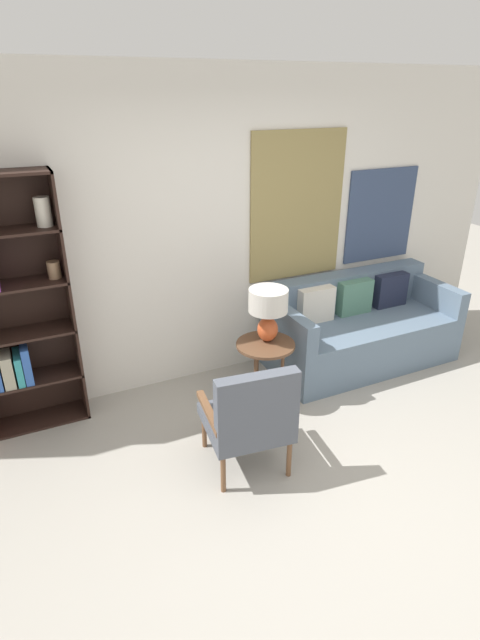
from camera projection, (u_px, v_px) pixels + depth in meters
ground_plane at (330, 512)px, 3.24m from camera, size 14.00×14.00×0.00m
wall_back at (212, 233)px, 4.35m from camera, size 6.40×0.08×2.70m
armchair at (251, 415)px, 3.39m from camera, size 0.63×0.64×0.86m
couch at (359, 329)px, 4.94m from camera, size 1.83×0.84×0.84m
side_table at (265, 351)px, 4.17m from camera, size 0.49×0.49×0.57m
table_lamp at (268, 308)px, 4.07m from camera, size 0.32×0.32×0.46m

